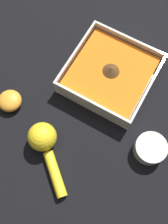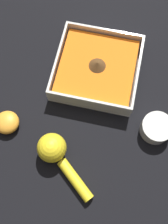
{
  "view_description": "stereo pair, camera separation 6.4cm",
  "coord_description": "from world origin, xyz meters",
  "px_view_note": "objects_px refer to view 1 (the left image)",
  "views": [
    {
      "loc": [
        0.12,
        -0.28,
        0.64
      ],
      "look_at": [
        0.01,
        -0.1,
        0.03
      ],
      "focal_mm": 42.0,
      "sensor_mm": 36.0,
      "label": 1
    },
    {
      "loc": [
        0.06,
        -0.31,
        0.64
      ],
      "look_at": [
        0.01,
        -0.1,
        0.03
      ],
      "focal_mm": 42.0,
      "sensor_mm": 36.0,
      "label": 2
    }
  ],
  "objects_px": {
    "square_dish": "(110,74)",
    "lemon_half": "(10,101)",
    "spice_bowl": "(150,149)",
    "lemon_squeezer": "(44,143)"
  },
  "relations": [
    {
      "from": "spice_bowl",
      "to": "square_dish",
      "type": "bearing_deg",
      "value": 143.85
    },
    {
      "from": "spice_bowl",
      "to": "lemon_squeezer",
      "type": "distance_m",
      "value": 0.25
    },
    {
      "from": "lemon_half",
      "to": "spice_bowl",
      "type": "bearing_deg",
      "value": 10.03
    },
    {
      "from": "spice_bowl",
      "to": "lemon_half",
      "type": "xyz_separation_m",
      "value": [
        -0.36,
        -0.06,
        -0.0
      ]
    },
    {
      "from": "lemon_squeezer",
      "to": "lemon_half",
      "type": "height_order",
      "value": "lemon_squeezer"
    },
    {
      "from": "square_dish",
      "to": "spice_bowl",
      "type": "relative_size",
      "value": 2.81
    },
    {
      "from": "spice_bowl",
      "to": "lemon_squeezer",
      "type": "height_order",
      "value": "lemon_squeezer"
    },
    {
      "from": "square_dish",
      "to": "lemon_half",
      "type": "xyz_separation_m",
      "value": [
        -0.19,
        -0.19,
        -0.0
      ]
    },
    {
      "from": "square_dish",
      "to": "lemon_half",
      "type": "bearing_deg",
      "value": -134.52
    },
    {
      "from": "spice_bowl",
      "to": "lemon_squeezer",
      "type": "bearing_deg",
      "value": -152.83
    }
  ]
}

